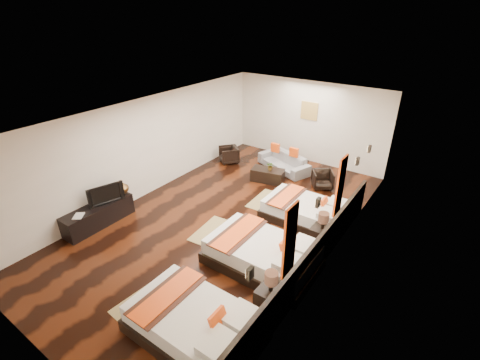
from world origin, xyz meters
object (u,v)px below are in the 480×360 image
Objects in this scene: bed_mid at (263,254)px; tv_console at (99,215)px; table_plant at (271,166)px; armchair_left at (229,155)px; nightstand_a at (270,298)px; book at (74,216)px; sofa at (284,162)px; coffee_table at (268,175)px; bed_near at (195,323)px; nightstand_b at (321,235)px; figurine at (121,187)px; bed_far at (306,211)px; tv at (105,193)px; armchair_right at (323,179)px.

tv_console is at bearing -165.80° from bed_mid.
armchair_left is at bearing 166.92° from table_plant.
book is at bearing -171.93° from nightstand_a.
sofa is at bearing 70.01° from book.
bed_near is at bearing -70.80° from coffee_table.
tv_console is 1.80× the size of coffee_table.
nightstand_a is at bearing -7.57° from armchair_left.
nightstand_b is (0.00, 2.30, -0.00)m from nightstand_a.
figurine reaches higher than bed_near.
bed_far is at bearing 90.02° from bed_near.
sofa is 1.08m from table_plant.
tv_console is (-4.94, -0.09, -0.04)m from nightstand_a.
book is at bearing -113.66° from coffee_table.
sofa is (2.20, 5.32, -0.53)m from tv.
figurine is at bearing 22.93° from tv.
figurine is at bearing 90.00° from book.
tv is (-4.89, 0.16, 0.49)m from nightstand_a.
bed_mid reaches higher than armchair_left.
nightstand_b is at bearing -38.34° from coffee_table.
coffee_table is (2.20, 4.27, -0.61)m from tv.
bed_far is at bearing 90.08° from bed_mid.
tv is at bearing 178.10° from nightstand_a.
bed_far reaches higher than tv_console.
bed_near is 3.55m from nightstand_b.
figurine reaches higher than nightstand_b.
book is 6.88m from armchair_right.
sofa is at bearing 130.27° from nightstand_b.
nightstand_a is at bearing -52.44° from bed_mid.
tv_console is at bearing -161.37° from armchair_right.
nightstand_b is at bearing -46.34° from bed_far.
bed_mid is 3.97m from coffee_table.
book is 5.61m from coffee_table.
bed_far reaches higher than sofa.
coffee_table is (2.25, 5.13, -0.36)m from book.
bed_far is at bearing 14.05° from armchair_left.
bed_far is (-0.00, 2.11, -0.03)m from bed_mid.
bed_near reaches higher than table_plant.
nightstand_b is 0.89× the size of coffee_table.
bed_mid is 4.33m from tv_console.
table_plant is at bearing 65.52° from book.
bed_mid is 3.94m from table_plant.
bed_mid is 8.62× the size of table_plant.
bed_far is at bearing -36.06° from table_plant.
nightstand_a is 5.01m from figurine.
bed_mid is at bearing -119.32° from nightstand_b.
nightstand_a is at bearing 57.44° from bed_near.
bed_mid reaches higher than armchair_right.
bed_mid is 3.86× the size of armchair_right.
bed_far is 3.47× the size of armchair_right.
table_plant is at bearing 143.94° from bed_far.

